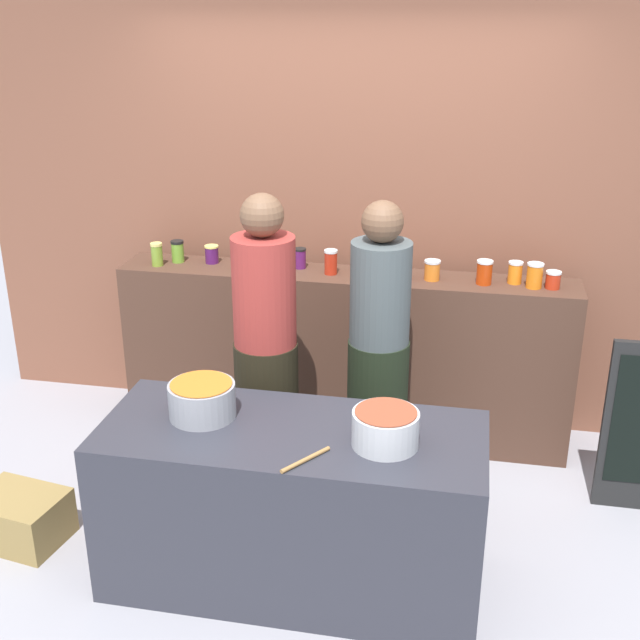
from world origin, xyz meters
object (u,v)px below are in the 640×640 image
Objects in this scene: preserve_jar_6 at (368,264)px; preserve_jar_11 at (515,272)px; preserve_jar_7 at (384,269)px; preserve_jar_1 at (178,251)px; preserve_jar_10 at (484,272)px; cook_in_cap at (378,364)px; preserve_jar_2 at (212,254)px; preserve_jar_13 at (553,280)px; preserve_jar_0 at (157,254)px; preserve_jar_9 at (432,270)px; preserve_jar_5 at (331,262)px; cooking_pot_left at (202,400)px; bread_crate at (20,518)px; preserve_jar_4 at (300,258)px; preserve_jar_12 at (535,275)px; cooking_pot_center at (385,428)px; cook_with_tongs at (266,368)px; preserve_jar_3 at (247,259)px; wooden_spoon at (306,460)px; preserve_jar_8 at (404,270)px.

preserve_jar_6 and preserve_jar_11 have the same top height.
preserve_jar_1 is at bearing 176.23° from preserve_jar_7.
preserve_jar_7 is (0.10, -0.06, -0.00)m from preserve_jar_6.
cook_in_cap is (-0.52, -0.53, -0.37)m from preserve_jar_10.
preserve_jar_13 is (2.00, -0.08, -0.01)m from preserve_jar_2.
preserve_jar_0 is 1.64m from preserve_jar_9.
preserve_jar_5 is (0.75, -0.07, 0.02)m from preserve_jar_2.
preserve_jar_1 is 0.08× the size of cook_in_cap.
preserve_jar_7 reaches higher than cooking_pot_left.
preserve_jar_0 is 1.05m from preserve_jar_5.
bread_crate is at bearing -104.55° from preserve_jar_1.
preserve_jar_6 is (0.42, -0.04, 0.00)m from preserve_jar_4.
preserve_jar_10 is 0.97× the size of preserve_jar_12.
preserve_jar_11 is at bearing 15.80° from preserve_jar_10.
preserve_jar_10 is 0.48× the size of cooking_pot_center.
cook_with_tongs is (0.00, -0.84, -0.34)m from preserve_jar_4.
preserve_jar_4 is at bearing 84.22° from cooking_pot_left.
cooking_pot_center is (1.24, -1.50, -0.24)m from preserve_jar_2.
preserve_jar_0 reaches higher than cooking_pot_center.
preserve_jar_1 is 2.11m from preserve_jar_12.
preserve_jar_12 is at bearing -2.99° from preserve_jar_6.
cooking_pot_center is at bearing -54.63° from preserve_jar_3.
preserve_jar_4 is at bearing 176.05° from preserve_jar_12.
cook_with_tongs is at bearing -125.12° from preserve_jar_7.
preserve_jar_1 is 1.10× the size of preserve_jar_4.
bread_crate is (-2.48, -1.35, -0.99)m from preserve_jar_12.
preserve_jar_5 is 0.86m from cook_with_tongs.
preserve_jar_2 is 0.79× the size of preserve_jar_10.
preserve_jar_3 is at bearing 149.07° from cook_in_cap.
preserve_jar_3 reaches higher than preserve_jar_13.
preserve_jar_7 is at bearing -177.43° from preserve_jar_10.
preserve_jar_10 is at bearing -2.85° from preserve_jar_2.
preserve_jar_10 is (0.29, -0.02, 0.01)m from preserve_jar_9.
preserve_jar_1 reaches higher than preserve_jar_9.
cook_in_cap reaches higher than bread_crate.
preserve_jar_9 is at bearing 76.52° from wooden_spoon.
preserve_jar_7 is 1.10× the size of preserve_jar_8.
preserve_jar_3 is 1.55m from preserve_jar_11.
preserve_jar_6 is 1.14× the size of preserve_jar_8.
preserve_jar_1 reaches higher than preserve_jar_11.
preserve_jar_13 is 2.09m from cooking_pot_left.
preserve_jar_8 is 0.37× the size of cooking_pot_left.
preserve_jar_3 reaches higher than preserve_jar_6.
preserve_jar_4 is 2.08m from bread_crate.
preserve_jar_11 is (1.54, 0.07, -0.01)m from preserve_jar_3.
cook_with_tongs is (-0.63, -0.74, -0.33)m from preserve_jar_8.
cooking_pot_left is at bearing -61.13° from preserve_jar_0.
preserve_jar_0 reaches higher than preserve_jar_13.
preserve_jar_13 is at bearing 27.85° from bread_crate.
preserve_jar_10 is at bearing 45.69° from cook_in_cap.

